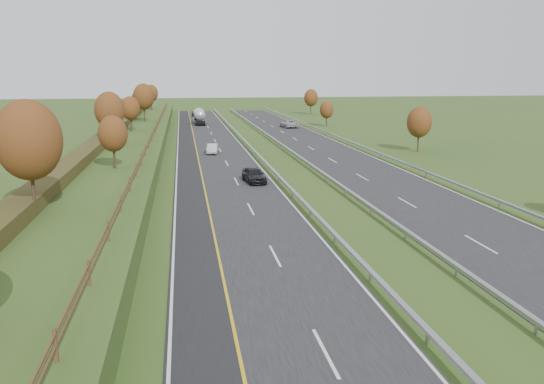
{
  "coord_description": "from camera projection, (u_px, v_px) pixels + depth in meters",
  "views": [
    {
      "loc": [
        -4.19,
        -8.1,
        11.17
      ],
      "look_at": [
        2.52,
        31.64,
        2.2
      ],
      "focal_mm": 35.0,
      "sensor_mm": 36.0,
      "label": 1
    }
  ],
  "objects": [
    {
      "name": "embankment_left",
      "position": [
        112.0,
        157.0,
        66.33
      ],
      "size": [
        12.0,
        200.0,
        2.0
      ],
      "primitive_type": "cube",
      "color": "#314D1B",
      "rests_on": "ground"
    },
    {
      "name": "car_dark_near",
      "position": [
        254.0,
        175.0,
        55.76
      ],
      "size": [
        2.45,
        4.89,
        1.6
      ],
      "primitive_type": "imported",
      "rotation": [
        0.0,
        0.0,
        0.12
      ],
      "color": "black",
      "rests_on": "near_carriageway"
    },
    {
      "name": "car_silver_mid",
      "position": [
        212.0,
        149.0,
        76.15
      ],
      "size": [
        1.91,
        4.27,
        1.36
      ],
      "primitive_type": "imported",
      "rotation": [
        0.0,
        0.0,
        -0.12
      ],
      "color": "silver",
      "rests_on": "near_carriageway"
    },
    {
      "name": "outer_barrier_far",
      "position": [
        380.0,
        154.0,
        72.14
      ],
      "size": [
        0.32,
        200.0,
        0.71
      ],
      "color": "#92959A",
      "rests_on": "ground"
    },
    {
      "name": "ground",
      "position": [
        284.0,
        167.0,
        65.14
      ],
      "size": [
        400.0,
        400.0,
        0.0
      ],
      "primitive_type": "plane",
      "color": "#314D1B",
      "rests_on": "ground"
    },
    {
      "name": "car_oncoming",
      "position": [
        289.0,
        124.0,
        113.21
      ],
      "size": [
        3.39,
        6.16,
        1.64
      ],
      "primitive_type": "imported",
      "rotation": [
        0.0,
        0.0,
        3.26
      ],
      "color": "#B9B9BE",
      "rests_on": "far_carriageway"
    },
    {
      "name": "fence_left",
      "position": [
        148.0,
        143.0,
        66.29
      ],
      "size": [
        0.12,
        189.06,
        1.2
      ],
      "color": "#422B19",
      "rests_on": "embankment_left"
    },
    {
      "name": "trees_left",
      "position": [
        109.0,
        116.0,
        61.98
      ],
      "size": [
        6.64,
        164.3,
        7.66
      ],
      "color": "#2D2116",
      "rests_on": "embankment_left"
    },
    {
      "name": "far_carriageway",
      "position": [
        339.0,
        159.0,
        71.33
      ],
      "size": [
        10.5,
        200.0,
        0.04
      ],
      "primitive_type": "cube",
      "color": "black",
      "rests_on": "ground"
    },
    {
      "name": "hedge_left",
      "position": [
        95.0,
        145.0,
        65.67
      ],
      "size": [
        2.2,
        180.0,
        1.1
      ],
      "primitive_type": "cube",
      "color": "#363716",
      "rests_on": "embankment_left"
    },
    {
      "name": "median_barrier_far",
      "position": [
        298.0,
        156.0,
        70.28
      ],
      "size": [
        0.32,
        200.0,
        0.71
      ],
      "color": "#92959A",
      "rests_on": "ground"
    },
    {
      "name": "median_barrier_near",
      "position": [
        260.0,
        157.0,
        69.45
      ],
      "size": [
        0.32,
        200.0,
        0.71
      ],
      "color": "#92959A",
      "rests_on": "ground"
    },
    {
      "name": "lane_markings",
      "position": [
        265.0,
        161.0,
        69.57
      ],
      "size": [
        26.75,
        200.0,
        0.01
      ],
      "color": "silver",
      "rests_on": "near_carriageway"
    },
    {
      "name": "trees_far",
      "position": [
        363.0,
        112.0,
        100.69
      ],
      "size": [
        8.45,
        118.6,
        7.12
      ],
      "color": "#2D2116",
      "rests_on": "ground"
    },
    {
      "name": "car_small_far",
      "position": [
        196.0,
        114.0,
        142.6
      ],
      "size": [
        2.35,
        5.17,
        1.47
      ],
      "primitive_type": "imported",
      "rotation": [
        0.0,
        0.0,
        0.06
      ],
      "color": "#151543",
      "rests_on": "near_carriageway"
    },
    {
      "name": "near_carriageway",
      "position": [
        217.0,
        162.0,
        68.65
      ],
      "size": [
        10.5,
        200.0,
        0.04
      ],
      "primitive_type": "cube",
      "color": "black",
      "rests_on": "ground"
    },
    {
      "name": "road_tanker",
      "position": [
        200.0,
        116.0,
        121.6
      ],
      "size": [
        2.4,
        11.22,
        3.46
      ],
      "color": "silver",
      "rests_on": "near_carriageway"
    },
    {
      "name": "hard_shoulder",
      "position": [
        187.0,
        163.0,
        68.04
      ],
      "size": [
        3.0,
        200.0,
        0.04
      ],
      "primitive_type": "cube",
      "color": "black",
      "rests_on": "ground"
    }
  ]
}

